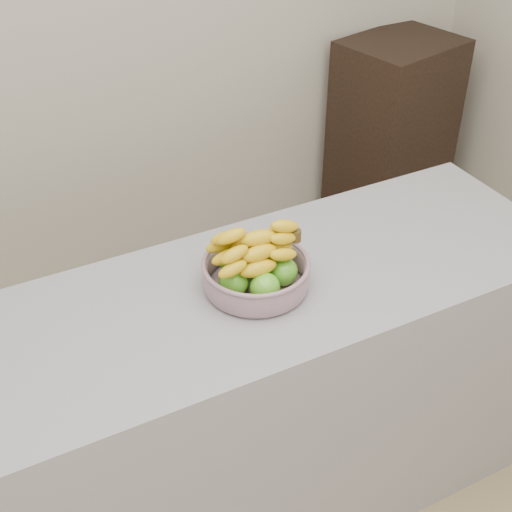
{
  "coord_description": "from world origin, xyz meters",
  "views": [
    {
      "loc": [
        -0.58,
        -0.77,
        2.06
      ],
      "look_at": [
        0.1,
        0.53,
        1.0
      ],
      "focal_mm": 50.0,
      "sensor_mm": 36.0,
      "label": 1
    }
  ],
  "objects": [
    {
      "name": "fruit_bowl",
      "position": [
        0.1,
        0.53,
        0.95
      ],
      "size": [
        0.28,
        0.28,
        0.17
      ],
      "rotation": [
        0.0,
        0.0,
        -0.15
      ],
      "color": "#8C9CA8",
      "rests_on": "counter"
    },
    {
      "name": "room_shell",
      "position": [
        0.0,
        0.0,
        1.71
      ],
      "size": [
        4.05,
        4.05,
        2.73
      ],
      "color": "beige",
      "rests_on": "ground"
    },
    {
      "name": "cabinet",
      "position": [
        1.52,
        1.78,
        0.47
      ],
      "size": [
        0.6,
        0.53,
        0.95
      ],
      "primitive_type": "cube",
      "rotation": [
        0.0,
        0.0,
        0.22
      ],
      "color": "black",
      "rests_on": "ground"
    },
    {
      "name": "counter",
      "position": [
        0.0,
        0.53,
        0.45
      ],
      "size": [
        2.0,
        0.6,
        0.9
      ],
      "primitive_type": "cube",
      "color": "#93939B",
      "rests_on": "ground"
    }
  ]
}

